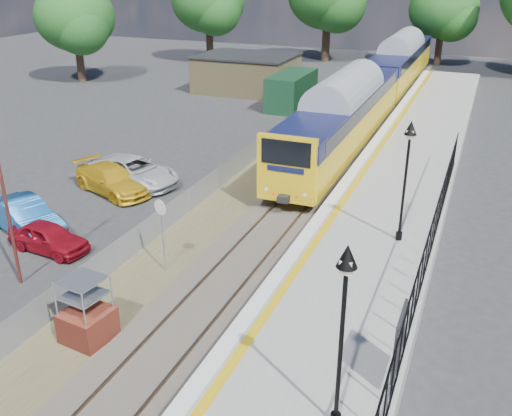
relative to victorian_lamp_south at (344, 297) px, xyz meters
The scene contains 18 objects.
ground 8.05m from the victorian_lamp_south, 143.97° to the left, with size 120.00×120.00×0.00m, color #2D2D30.
track_bed 15.50m from the victorian_lamp_south, 113.60° to the left, with size 5.90×80.00×0.29m.
platform 12.67m from the victorian_lamp_south, 96.18° to the left, with size 5.00×70.00×0.90m, color gray.
platform_edge 12.92m from the victorian_lamp_south, 105.65° to the left, with size 0.90×70.00×0.01m.
victorian_lamp_south is the anchor object (origin of this frame).
victorian_lamp_north 10.00m from the victorian_lamp_south, 91.15° to the left, with size 0.44×0.44×4.60m.
palisade_fence 6.79m from the victorian_lamp_south, 80.47° to the left, with size 0.12×26.00×2.00m.
wire_fence 19.07m from the victorian_lamp_south, 121.23° to the left, with size 0.06×52.00×1.20m.
outbuilding 38.94m from the victorian_lamp_south, 114.99° to the left, with size 10.80×10.10×3.12m.
tree_line 46.24m from the victorian_lamp_south, 95.09° to the left, with size 56.80×43.80×11.88m.
train 33.11m from the victorian_lamp_south, 99.58° to the left, with size 2.82×40.83×3.51m.
brick_plinth 8.76m from the victorian_lamp_south, 169.84° to the left, with size 1.49×1.49×2.15m.
speed_sign 10.20m from the victorian_lamp_south, 143.61° to the left, with size 0.56×0.21×2.90m.
carpark_lamp 12.81m from the victorian_lamp_south, 165.24° to the left, with size 0.25×0.50×6.71m.
car_red 14.71m from the victorian_lamp_south, 156.73° to the left, with size 1.39×3.45×1.18m, color maroon.
car_blue 16.84m from the victorian_lamp_south, 156.45° to the left, with size 1.54×4.42×1.46m, color #1A59A1.
car_yellow 18.93m from the victorian_lamp_south, 140.81° to the left, with size 1.89×4.66×1.35m, color gold.
car_white 19.48m from the victorian_lamp_south, 137.17° to the left, with size 2.37×5.14×1.43m, color silver.
Camera 1 is at (7.57, -13.88, 10.63)m, focal length 40.00 mm.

